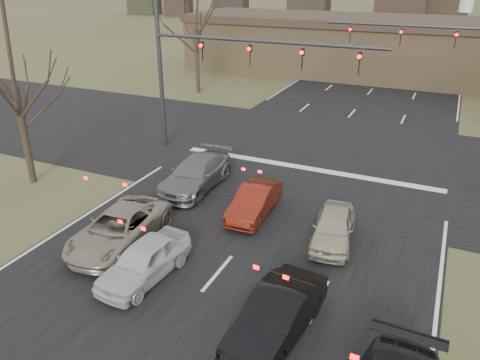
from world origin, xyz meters
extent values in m
plane|color=#424525|center=(0.00, 0.00, 0.00)|extent=(360.00, 360.00, 0.00)
cube|color=black|center=(0.00, 60.00, 0.01)|extent=(14.00, 300.00, 0.02)
cube|color=black|center=(0.00, 15.00, 0.01)|extent=(200.00, 14.00, 0.02)
cube|color=olive|center=(2.00, 38.00, 2.30)|extent=(42.00, 10.00, 4.60)
cube|color=#38281E|center=(2.00, 38.00, 4.95)|extent=(42.40, 10.40, 0.70)
cylinder|color=#383A3D|center=(-8.50, 13.00, 4.00)|extent=(0.24, 0.24, 8.00)
cylinder|color=#383A3D|center=(-2.50, 13.00, 6.20)|extent=(12.00, 0.18, 0.18)
imported|color=black|center=(-5.83, 13.00, 5.50)|extent=(0.16, 0.20, 1.00)
imported|color=black|center=(-3.17, 13.00, 5.50)|extent=(0.16, 0.20, 1.00)
imported|color=black|center=(-0.50, 13.00, 5.50)|extent=(0.16, 0.20, 1.00)
imported|color=black|center=(2.17, 13.00, 5.50)|extent=(0.16, 0.20, 1.00)
cylinder|color=#383A3D|center=(3.50, 23.00, 6.20)|extent=(11.00, 0.18, 0.18)
imported|color=black|center=(5.86, 23.00, 5.50)|extent=(0.16, 0.20, 1.00)
imported|color=black|center=(2.71, 23.00, 5.50)|extent=(0.16, 0.20, 1.00)
imported|color=black|center=(-0.43, 23.00, 5.50)|extent=(0.16, 0.20, 1.00)
cylinder|color=black|center=(-11.50, 6.00, 2.34)|extent=(0.32, 0.32, 4.68)
cylinder|color=black|center=(-13.00, 25.00, 2.61)|extent=(0.32, 0.32, 5.23)
imported|color=gray|center=(-4.16, 3.18, 0.66)|extent=(2.50, 4.87, 1.32)
imported|color=silver|center=(-2.10, 1.87, 0.64)|extent=(1.80, 3.87, 1.28)
imported|color=black|center=(2.80, 1.11, 0.68)|extent=(1.85, 4.25, 1.36)
imported|color=slate|center=(-4.00, 8.68, 0.70)|extent=(2.04, 4.85, 1.40)
imported|color=maroon|center=(-0.50, 7.37, 0.61)|extent=(1.46, 3.77, 1.22)
imported|color=#BAB297|center=(3.00, 6.61, 0.61)|extent=(1.89, 3.75, 1.23)
camera|label=1|loc=(6.09, -8.56, 9.37)|focal=35.00mm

